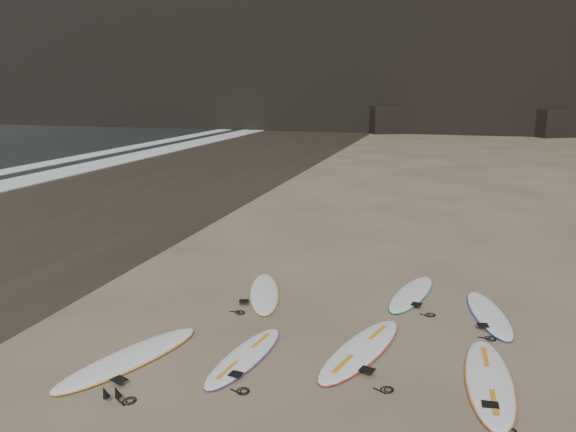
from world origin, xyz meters
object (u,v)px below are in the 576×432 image
at_px(surfboard_2, 361,349).
at_px(surfboard_6, 411,293).
at_px(surfboard_1, 245,356).
at_px(surfboard_7, 489,314).
at_px(surfboard_3, 489,380).
at_px(surfboard_0, 130,357).
at_px(surfboard_5, 264,293).

height_order(surfboard_2, surfboard_6, surfboard_2).
relative_size(surfboard_1, surfboard_7, 0.97).
bearing_deg(surfboard_3, surfboard_0, -173.21).
bearing_deg(surfboard_6, surfboard_5, -151.93).
bearing_deg(surfboard_1, surfboard_7, 45.03).
xyz_separation_m(surfboard_5, surfboard_6, (2.96, 0.82, -0.00)).
distance_m(surfboard_1, surfboard_2, 1.91).
distance_m(surfboard_3, surfboard_6, 3.56).
relative_size(surfboard_3, surfboard_7, 1.14).
bearing_deg(surfboard_3, surfboard_7, 84.88).
xyz_separation_m(surfboard_3, surfboard_5, (-4.32, 2.47, -0.01)).
height_order(surfboard_0, surfboard_7, surfboard_0).
relative_size(surfboard_3, surfboard_6, 1.13).
xyz_separation_m(surfboard_0, surfboard_1, (1.74, 0.57, -0.01)).
height_order(surfboard_3, surfboard_7, surfboard_3).
bearing_deg(surfboard_2, surfboard_5, 155.46).
xyz_separation_m(surfboard_0, surfboard_5, (1.14, 3.33, -0.01)).
relative_size(surfboard_1, surfboard_5, 0.95).
xyz_separation_m(surfboard_6, surfboard_7, (1.49, -0.69, -0.00)).
xyz_separation_m(surfboard_2, surfboard_3, (1.97, -0.46, 0.00)).
bearing_deg(surfboard_6, surfboard_2, -89.53).
bearing_deg(surfboard_7, surfboard_3, -105.18).
bearing_deg(surfboard_5, surfboard_1, -96.35).
height_order(surfboard_5, surfboard_6, same).
xyz_separation_m(surfboard_2, surfboard_5, (-2.35, 2.01, -0.01)).
bearing_deg(surfboard_0, surfboard_3, 29.51).
bearing_deg(surfboard_5, surfboard_6, -3.13).
xyz_separation_m(surfboard_0, surfboard_3, (5.46, 0.86, -0.00)).
bearing_deg(surfboard_2, surfboard_6, 93.84).
height_order(surfboard_2, surfboard_7, surfboard_2).
bearing_deg(surfboard_6, surfboard_7, -12.08).
distance_m(surfboard_0, surfboard_7, 6.59).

